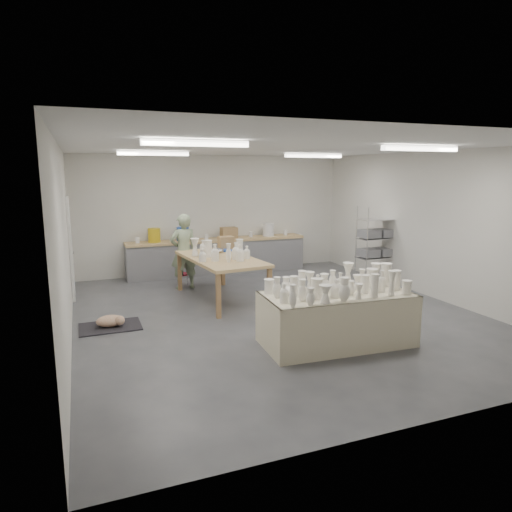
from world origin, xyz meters
name	(u,v)px	position (x,y,z in m)	size (l,w,h in m)	color
room	(269,202)	(-0.11, 0.08, 2.06)	(8.00, 8.02, 3.00)	#424449
back_counter	(218,255)	(-0.01, 3.68, 0.49)	(4.60, 0.60, 1.24)	tan
wire_shelf	(377,244)	(3.20, 1.40, 0.92)	(0.88, 0.48, 1.80)	silver
drying_table	(337,316)	(0.26, -1.71, 0.44)	(2.29, 1.19, 1.16)	olive
work_table	(221,256)	(-0.63, 1.36, 0.89)	(1.41, 2.46, 1.25)	tan
rug	(110,327)	(-2.90, 0.33, 0.01)	(1.00, 0.70, 0.02)	black
cat	(111,321)	(-2.88, 0.31, 0.12)	(0.53, 0.45, 0.19)	white
potter	(184,252)	(-1.16, 2.45, 0.84)	(0.61, 0.40, 1.68)	gray
red_stool	(182,275)	(-1.16, 2.72, 0.25)	(0.34, 0.34, 0.29)	#A9182C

